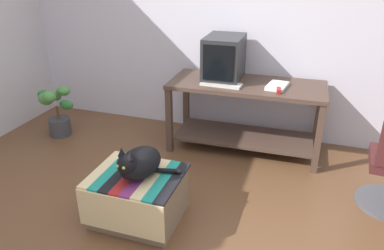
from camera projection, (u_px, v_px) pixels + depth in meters
name	position (u px, v px, depth m)	size (l,w,h in m)	color
ground_plane	(153.00, 237.00, 2.75)	(14.00, 14.00, 0.00)	brown
back_wall	(226.00, 17.00, 3.98)	(8.00, 0.10, 2.60)	silver
desk	(246.00, 105.00, 3.82)	(1.57, 0.69, 0.73)	#4C382D
tv_monitor	(224.00, 58.00, 3.77)	(0.38, 0.53, 0.44)	#28282B
keyboard	(221.00, 84.00, 3.65)	(0.40, 0.15, 0.02)	beige
book	(277.00, 86.00, 3.60)	(0.17, 0.28, 0.03)	white
ottoman_with_blanket	(138.00, 196.00, 2.88)	(0.68, 0.58, 0.39)	#7A664C
cat	(139.00, 163.00, 2.73)	(0.46, 0.43, 0.29)	black
potted_plant	(57.00, 112.00, 4.20)	(0.44, 0.39, 0.59)	#3D3D42
stapler	(278.00, 90.00, 3.46)	(0.04, 0.11, 0.04)	#A31E1E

